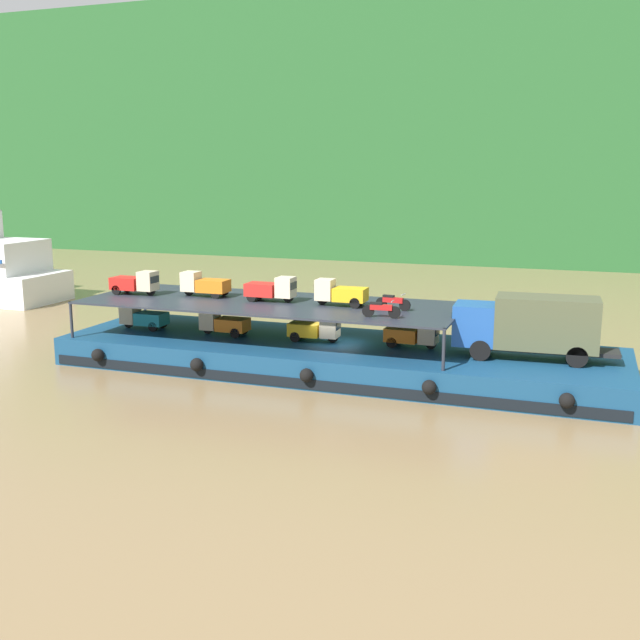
# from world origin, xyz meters

# --- Properties ---
(ground_plane) EXTENTS (400.00, 400.00, 0.00)m
(ground_plane) POSITION_xyz_m (0.00, 0.00, 0.00)
(ground_plane) COLOR olive
(hillside_far_bank) EXTENTS (141.29, 32.94, 31.81)m
(hillside_far_bank) POSITION_xyz_m (0.00, 63.02, 17.91)
(hillside_far_bank) COLOR #235628
(hillside_far_bank) RESTS_ON ground
(cargo_barge) EXTENTS (29.89, 8.77, 1.50)m
(cargo_barge) POSITION_xyz_m (0.00, -0.03, 0.75)
(cargo_barge) COLOR navy
(cargo_barge) RESTS_ON ground
(covered_lorry) EXTENTS (7.93, 2.57, 3.10)m
(covered_lorry) POSITION_xyz_m (9.96, -0.02, 3.19)
(covered_lorry) COLOR #1E4C99
(covered_lorry) RESTS_ON cargo_barge
(cargo_rack) EXTENTS (20.69, 7.43, 2.00)m
(cargo_rack) POSITION_xyz_m (-3.80, 0.00, 3.44)
(cargo_rack) COLOR #232833
(cargo_rack) RESTS_ON cargo_barge
(mini_truck_lower_stern) EXTENTS (2.76, 1.24, 1.38)m
(mini_truck_lower_stern) POSITION_xyz_m (-11.72, -0.24, 2.19)
(mini_truck_lower_stern) COLOR teal
(mini_truck_lower_stern) RESTS_ON cargo_barge
(mini_truck_lower_aft) EXTENTS (2.75, 1.21, 1.38)m
(mini_truck_lower_aft) POSITION_xyz_m (-6.53, -0.18, 2.19)
(mini_truck_lower_aft) COLOR orange
(mini_truck_lower_aft) RESTS_ON cargo_barge
(mini_truck_lower_mid) EXTENTS (2.77, 1.25, 1.38)m
(mini_truck_lower_mid) POSITION_xyz_m (-1.15, 0.06, 2.19)
(mini_truck_lower_mid) COLOR gold
(mini_truck_lower_mid) RESTS_ON cargo_barge
(mini_truck_lower_fore) EXTENTS (2.79, 1.28, 1.38)m
(mini_truck_lower_fore) POSITION_xyz_m (4.09, 0.47, 2.19)
(mini_truck_lower_fore) COLOR orange
(mini_truck_lower_fore) RESTS_ON cargo_barge
(mini_truck_upper_stern) EXTENTS (2.75, 1.21, 1.38)m
(mini_truck_upper_stern) POSITION_xyz_m (-12.11, -0.23, 4.19)
(mini_truck_upper_stern) COLOR red
(mini_truck_upper_stern) RESTS_ON cargo_rack
(mini_truck_upper_mid) EXTENTS (2.76, 1.24, 1.38)m
(mini_truck_upper_mid) POSITION_xyz_m (-8.04, 0.51, 4.19)
(mini_truck_upper_mid) COLOR orange
(mini_truck_upper_mid) RESTS_ON cargo_rack
(mini_truck_upper_fore) EXTENTS (2.74, 1.20, 1.38)m
(mini_truck_upper_fore) POSITION_xyz_m (-3.77, 0.26, 4.19)
(mini_truck_upper_fore) COLOR red
(mini_truck_upper_fore) RESTS_ON cargo_rack
(mini_truck_upper_bow) EXTENTS (2.76, 1.23, 1.38)m
(mini_truck_upper_bow) POSITION_xyz_m (0.18, 0.25, 4.19)
(mini_truck_upper_bow) COLOR gold
(mini_truck_upper_bow) RESTS_ON cargo_rack
(motorcycle_upper_port) EXTENTS (1.90, 0.55, 0.87)m
(motorcycle_upper_port) POSITION_xyz_m (3.09, -2.23, 3.93)
(motorcycle_upper_port) COLOR black
(motorcycle_upper_port) RESTS_ON cargo_rack
(motorcycle_upper_centre) EXTENTS (1.90, 0.55, 0.87)m
(motorcycle_upper_centre) POSITION_xyz_m (3.11, 0.00, 3.93)
(motorcycle_upper_centre) COLOR black
(motorcycle_upper_centre) RESTS_ON cargo_rack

